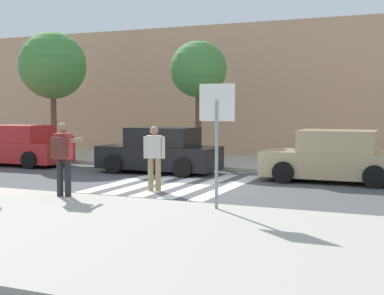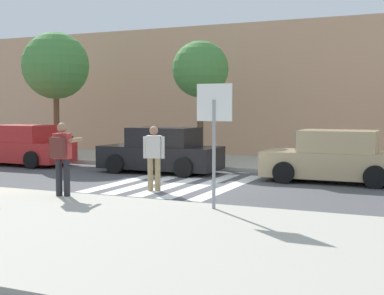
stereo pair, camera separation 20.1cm
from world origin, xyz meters
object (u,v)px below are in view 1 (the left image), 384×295
stop_sign (217,118)px  street_tree_center (198,70)px  parked_car_tan (334,158)px  photographer_with_backpack (63,153)px  pedestrian_crossing (154,155)px  parked_car_black (160,152)px  parked_car_red (19,146)px  street_tree_west (53,66)px

stop_sign → street_tree_center: (-4.05, 8.80, 1.64)m
parked_car_tan → street_tree_center: (-5.52, 2.80, 2.92)m
photographer_with_backpack → street_tree_center: (-0.24, 8.82, 2.48)m
photographer_with_backpack → pedestrian_crossing: (1.16, 2.38, -0.19)m
parked_car_black → photographer_with_backpack: bearing=-85.3°
photographer_with_backpack → pedestrian_crossing: 2.66m
parked_car_red → street_tree_west: bearing=88.3°
parked_car_red → street_tree_center: (6.33, 2.80, 2.92)m
pedestrian_crossing → parked_car_black: (-1.65, 3.64, -0.25)m
parked_car_red → parked_car_tan: same height
photographer_with_backpack → parked_car_tan: (5.29, 6.02, -0.44)m
photographer_with_backpack → parked_car_red: photographer_with_backpack is taller
photographer_with_backpack → parked_car_black: (-0.49, 6.02, -0.44)m
photographer_with_backpack → parked_car_red: size_ratio=0.42×
parked_car_black → parked_car_tan: 5.78m
stop_sign → parked_car_red: bearing=150.0°
photographer_with_backpack → street_tree_center: street_tree_center is taller
parked_car_red → street_tree_west: street_tree_west is taller
stop_sign → parked_car_tan: size_ratio=0.62×
stop_sign → pedestrian_crossing: bearing=138.3°
photographer_with_backpack → parked_car_tan: 8.03m
parked_car_red → parked_car_black: same height
parked_car_tan → street_tree_west: 12.40m
photographer_with_backpack → parked_car_black: 6.06m
parked_car_tan → street_tree_west: (-11.79, 2.09, 3.22)m
pedestrian_crossing → street_tree_west: (-7.67, 5.73, 2.97)m
street_tree_center → parked_car_tan: bearing=-26.9°
stop_sign → parked_car_black: 7.50m
pedestrian_crossing → parked_car_red: size_ratio=0.42×
street_tree_west → street_tree_center: size_ratio=1.13×
parked_car_red → stop_sign: bearing=-30.0°
stop_sign → parked_car_black: stop_sign is taller
pedestrian_crossing → parked_car_tan: bearing=41.5°
pedestrian_crossing → parked_car_red: 8.55m
photographer_with_backpack → parked_car_black: photographer_with_backpack is taller
parked_car_red → parked_car_black: size_ratio=1.00×
stop_sign → street_tree_west: 13.26m
stop_sign → parked_car_black: size_ratio=0.62×
street_tree_center → parked_car_red: bearing=-156.2°
photographer_with_backpack → parked_car_tan: bearing=48.7°
parked_car_tan → parked_car_black: bearing=180.0°
parked_car_red → parked_car_tan: 11.86m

